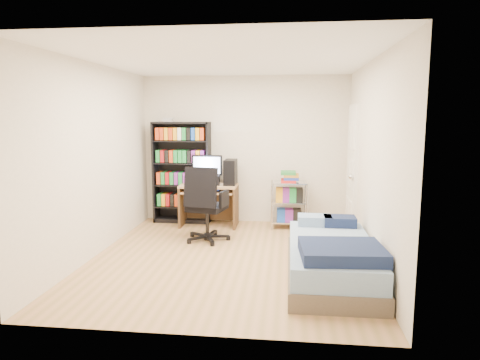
# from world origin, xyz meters

# --- Properties ---
(room) EXTENTS (3.58, 4.08, 2.58)m
(room) POSITION_xyz_m (0.00, 0.00, 1.25)
(room) COLOR tan
(room) RESTS_ON ground
(media_shelf) EXTENTS (0.97, 0.32, 1.80)m
(media_shelf) POSITION_xyz_m (-1.06, 1.84, 0.89)
(media_shelf) COLOR black
(media_shelf) RESTS_ON room
(computer_desk) EXTENTS (0.94, 0.54, 1.18)m
(computer_desk) POSITION_xyz_m (-0.46, 1.65, 0.64)
(computer_desk) COLOR tan
(computer_desk) RESTS_ON room
(office_chair) EXTENTS (0.79, 0.79, 1.12)m
(office_chair) POSITION_xyz_m (-0.43, 0.72, 0.36)
(office_chair) COLOR black
(office_chair) RESTS_ON room
(wire_cart) EXTENTS (0.60, 0.44, 0.94)m
(wire_cart) POSITION_xyz_m (0.78, 1.65, 0.61)
(wire_cart) COLOR silver
(wire_cart) RESTS_ON room
(bed) EXTENTS (0.96, 1.92, 0.55)m
(bed) POSITION_xyz_m (1.26, -0.58, 0.24)
(bed) COLOR brown
(bed) RESTS_ON room
(door) EXTENTS (0.12, 0.80, 2.00)m
(door) POSITION_xyz_m (1.72, 1.35, 1.00)
(door) COLOR white
(door) RESTS_ON room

